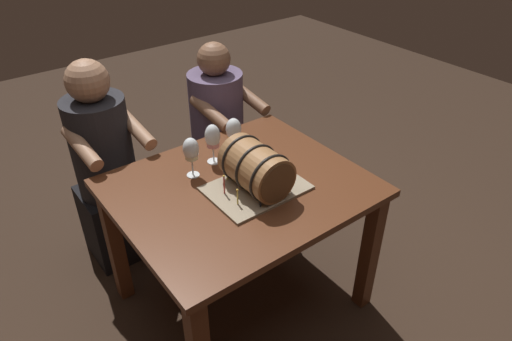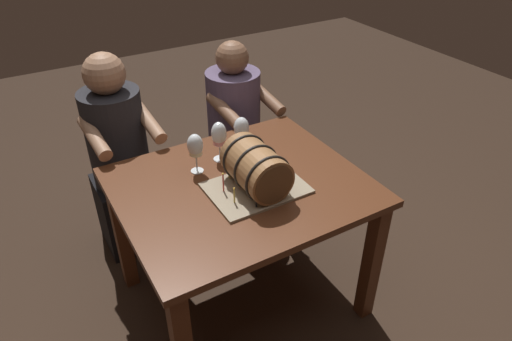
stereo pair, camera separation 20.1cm
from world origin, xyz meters
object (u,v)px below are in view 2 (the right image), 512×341
object	(u,v)px
wine_glass_rose	(219,135)
wine_glass_amber	(241,129)
dining_table	(241,205)
person_seated_right	(235,138)
barrel_cake	(256,170)
wine_glass_white	(195,147)
person_seated_left	(122,165)

from	to	relation	value
wine_glass_rose	wine_glass_amber	world-z (taller)	wine_glass_rose
dining_table	wine_glass_rose	world-z (taller)	wine_glass_rose
wine_glass_amber	person_seated_right	world-z (taller)	person_seated_right
dining_table	wine_glass_amber	world-z (taller)	wine_glass_amber
barrel_cake	wine_glass_white	xyz separation A→B (m)	(-0.17, 0.27, 0.03)
wine_glass_rose	wine_glass_amber	xyz separation A→B (m)	(0.13, 0.01, -0.01)
wine_glass_rose	dining_table	bearing A→B (deg)	-93.30
wine_glass_white	wine_glass_amber	size ratio (longest dim) A/B	1.03
dining_table	wine_glass_white	bearing A→B (deg)	123.36
wine_glass_rose	wine_glass_white	bearing A→B (deg)	-163.98
dining_table	person_seated_left	distance (m)	0.83
wine_glass_white	person_seated_right	distance (m)	0.82
barrel_cake	wine_glass_rose	distance (m)	0.31
wine_glass_rose	person_seated_right	xyz separation A→B (m)	(0.35, 0.51, -0.36)
barrel_cake	person_seated_right	distance (m)	0.94
person_seated_left	person_seated_right	bearing A→B (deg)	-0.01
dining_table	wine_glass_rose	bearing A→B (deg)	86.70
wine_glass_rose	wine_glass_amber	size ratio (longest dim) A/B	1.06
wine_glass_amber	wine_glass_white	bearing A→B (deg)	-169.44
wine_glass_white	person_seated_left	distance (m)	0.68
dining_table	person_seated_right	world-z (taller)	person_seated_right
barrel_cake	wine_glass_amber	bearing A→B (deg)	72.12
wine_glass_amber	person_seated_left	size ratio (longest dim) A/B	0.16
wine_glass_white	dining_table	bearing A→B (deg)	-56.64
barrel_cake	wine_glass_rose	xyz separation A→B (m)	(-0.03, 0.31, 0.03)
wine_glass_amber	dining_table	bearing A→B (deg)	-119.98
barrel_cake	person_seated_left	size ratio (longest dim) A/B	0.35
person_seated_left	barrel_cake	bearing A→B (deg)	-63.88
person_seated_right	wine_glass_rose	bearing A→B (deg)	-124.31
wine_glass_rose	wine_glass_white	distance (m)	0.15
dining_table	wine_glass_rose	xyz separation A→B (m)	(0.01, 0.24, 0.26)
dining_table	wine_glass_amber	distance (m)	0.38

